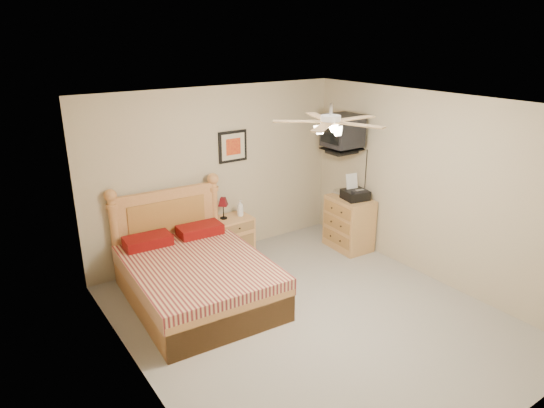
# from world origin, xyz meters

# --- Properties ---
(floor) EXTENTS (4.50, 4.50, 0.00)m
(floor) POSITION_xyz_m (0.00, 0.00, 0.00)
(floor) COLOR gray
(floor) RESTS_ON ground
(ceiling) EXTENTS (4.00, 4.50, 0.04)m
(ceiling) POSITION_xyz_m (0.00, 0.00, 2.50)
(ceiling) COLOR white
(ceiling) RESTS_ON ground
(wall_back) EXTENTS (4.00, 0.04, 2.50)m
(wall_back) POSITION_xyz_m (0.00, 2.25, 1.25)
(wall_back) COLOR tan
(wall_back) RESTS_ON ground
(wall_front) EXTENTS (4.00, 0.04, 2.50)m
(wall_front) POSITION_xyz_m (0.00, -2.25, 1.25)
(wall_front) COLOR tan
(wall_front) RESTS_ON ground
(wall_left) EXTENTS (0.04, 4.50, 2.50)m
(wall_left) POSITION_xyz_m (-2.00, 0.00, 1.25)
(wall_left) COLOR tan
(wall_left) RESTS_ON ground
(wall_right) EXTENTS (0.04, 4.50, 2.50)m
(wall_right) POSITION_xyz_m (2.00, 0.00, 1.25)
(wall_right) COLOR tan
(wall_right) RESTS_ON ground
(bed) EXTENTS (1.66, 2.12, 1.32)m
(bed) POSITION_xyz_m (-0.92, 1.12, 0.66)
(bed) COLOR #BC8444
(bed) RESTS_ON ground
(nightstand) EXTENTS (0.57, 0.43, 0.62)m
(nightstand) POSITION_xyz_m (0.09, 2.00, 0.31)
(nightstand) COLOR tan
(nightstand) RESTS_ON ground
(table_lamp) EXTENTS (0.18, 0.18, 0.32)m
(table_lamp) POSITION_xyz_m (-0.02, 2.04, 0.78)
(table_lamp) COLOR #580B11
(table_lamp) RESTS_ON nightstand
(lotion_bottle) EXTENTS (0.12, 0.12, 0.25)m
(lotion_bottle) POSITION_xyz_m (0.23, 1.99, 0.74)
(lotion_bottle) COLOR white
(lotion_bottle) RESTS_ON nightstand
(framed_picture) EXTENTS (0.46, 0.04, 0.46)m
(framed_picture) POSITION_xyz_m (0.27, 2.23, 1.62)
(framed_picture) COLOR black
(framed_picture) RESTS_ON wall_back
(dresser) EXTENTS (0.51, 0.72, 0.82)m
(dresser) POSITION_xyz_m (1.73, 1.24, 0.41)
(dresser) COLOR #A97A4B
(dresser) RESTS_ON ground
(fax_machine) EXTENTS (0.41, 0.42, 0.37)m
(fax_machine) POSITION_xyz_m (1.75, 1.17, 1.00)
(fax_machine) COLOR black
(fax_machine) RESTS_ON dresser
(magazine_lower) EXTENTS (0.20, 0.26, 0.02)m
(magazine_lower) POSITION_xyz_m (1.67, 1.49, 0.83)
(magazine_lower) COLOR #AEA18D
(magazine_lower) RESTS_ON dresser
(magazine_upper) EXTENTS (0.26, 0.32, 0.02)m
(magazine_upper) POSITION_xyz_m (1.70, 1.48, 0.85)
(magazine_upper) COLOR gray
(magazine_upper) RESTS_ON magazine_lower
(wall_tv) EXTENTS (0.56, 0.46, 0.58)m
(wall_tv) POSITION_xyz_m (1.75, 1.34, 1.81)
(wall_tv) COLOR black
(wall_tv) RESTS_ON wall_right
(ceiling_fan) EXTENTS (1.14, 1.14, 0.28)m
(ceiling_fan) POSITION_xyz_m (0.00, -0.20, 2.36)
(ceiling_fan) COLOR white
(ceiling_fan) RESTS_ON ceiling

